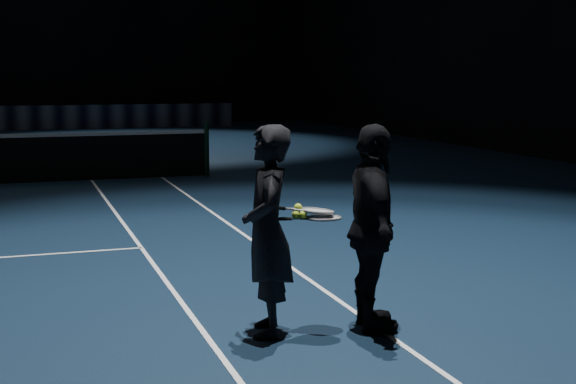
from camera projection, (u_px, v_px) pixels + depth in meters
name	position (u px, v px, depth m)	size (l,w,h in m)	color
net_post_right	(207.00, 149.00, 16.23)	(0.10, 0.10, 1.10)	black
player_a	(267.00, 231.00, 6.32)	(0.61, 0.40, 1.68)	black
player_b	(372.00, 228.00, 6.43)	(0.98, 0.41, 1.68)	black
racket_lower	(324.00, 218.00, 6.36)	(0.68, 0.22, 0.03)	black
racket_upper	(316.00, 211.00, 6.39)	(0.68, 0.22, 0.03)	black
tennis_balls	(299.00, 212.00, 6.33)	(0.12, 0.10, 0.12)	#ADD62D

